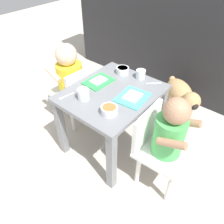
{
  "coord_description": "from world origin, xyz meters",
  "views": [
    {
      "loc": [
        0.69,
        -0.83,
        1.21
      ],
      "look_at": [
        0.0,
        0.0,
        0.3
      ],
      "focal_mm": 35.14,
      "sensor_mm": 36.0,
      "label": 1
    }
  ],
  "objects": [
    {
      "name": "ground_plane",
      "position": [
        0.0,
        0.0,
        0.0
      ],
      "size": [
        7.0,
        7.0,
        0.0
      ],
      "primitive_type": "plane",
      "color": "beige"
    },
    {
      "name": "spoon_by_left_tray",
      "position": [
        -0.17,
        -0.22,
        0.46
      ],
      "size": [
        0.03,
        0.1,
        0.01
      ],
      "color": "silver",
      "rests_on": "dining_table"
    },
    {
      "name": "kitchen_cabinet_back",
      "position": [
        0.0,
        1.02,
        0.52
      ],
      "size": [
        2.21,
        0.38,
        1.04
      ],
      "primitive_type": "cube",
      "color": "#232326",
      "rests_on": "ground"
    },
    {
      "name": "dining_table",
      "position": [
        0.0,
        0.0,
        0.37
      ],
      "size": [
        0.48,
        0.58,
        0.46
      ],
      "color": "slate",
      "rests_on": "ground"
    },
    {
      "name": "dog",
      "position": [
        0.21,
        0.6,
        0.2
      ],
      "size": [
        0.39,
        0.34,
        0.31
      ],
      "color": "tan",
      "rests_on": "ground"
    },
    {
      "name": "cereal_bowl_left_side",
      "position": [
        -0.08,
        0.21,
        0.48
      ],
      "size": [
        0.08,
        0.08,
        0.04
      ],
      "color": "white",
      "rests_on": "dining_table"
    },
    {
      "name": "seated_child_left",
      "position": [
        -0.4,
        0.03,
        0.39
      ],
      "size": [
        0.29,
        0.29,
        0.63
      ],
      "color": "white",
      "rests_on": "ground"
    },
    {
      "name": "cereal_bowl_right_side",
      "position": [
        0.12,
        -0.16,
        0.48
      ],
      "size": [
        0.09,
        0.09,
        0.04
      ],
      "color": "white",
      "rests_on": "dining_table"
    },
    {
      "name": "spoon_by_right_tray",
      "position": [
        0.15,
        0.24,
        0.46
      ],
      "size": [
        0.08,
        0.08,
        0.01
      ],
      "color": "silver",
      "rests_on": "dining_table"
    },
    {
      "name": "food_tray_left",
      "position": [
        -0.13,
        0.03,
        0.46
      ],
      "size": [
        0.14,
        0.18,
        0.02
      ],
      "color": "green",
      "rests_on": "dining_table"
    },
    {
      "name": "food_tray_right",
      "position": [
        0.13,
        0.03,
        0.46
      ],
      "size": [
        0.17,
        0.2,
        0.02
      ],
      "color": "#4CC6BC",
      "rests_on": "dining_table"
    },
    {
      "name": "water_cup_left",
      "position": [
        0.04,
        0.24,
        0.48
      ],
      "size": [
        0.06,
        0.06,
        0.06
      ],
      "color": "white",
      "rests_on": "dining_table"
    },
    {
      "name": "seated_child_right",
      "position": [
        0.4,
        -0.04,
        0.39
      ],
      "size": [
        0.29,
        0.29,
        0.62
      ],
      "color": "white",
      "rests_on": "ground"
    },
    {
      "name": "water_cup_right",
      "position": [
        -0.08,
        -0.16,
        0.49
      ],
      "size": [
        0.07,
        0.07,
        0.06
      ],
      "color": "white",
      "rests_on": "dining_table"
    }
  ]
}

